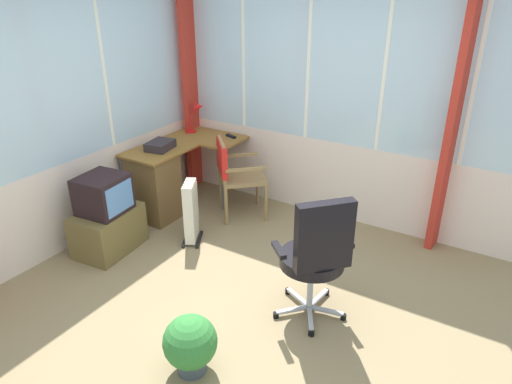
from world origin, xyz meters
The scene contains 14 objects.
ground centered at (0.00, 0.00, -0.03)m, with size 4.85×4.98×0.06m, color #887553.
north_window_panel centered at (0.00, 2.02, 1.32)m, with size 3.85×0.07×2.64m.
east_window_panel centered at (1.96, 0.00, 1.32)m, with size 0.07×3.98×2.64m.
curtain_corner centered at (1.83, 1.89, 1.27)m, with size 0.26×0.07×2.54m, color #B92F23.
curtain_east_far centered at (1.88, -1.09, 1.27)m, with size 0.26×0.07×2.54m, color #B92F23.
desk centered at (0.91, 1.69, 0.41)m, with size 1.29×0.86×0.76m.
desk_lamp centered at (1.74, 1.75, 0.99)m, with size 0.24×0.21×0.36m.
tv_remote centered at (1.76, 1.27, 0.77)m, with size 0.04×0.15×0.02m, color black.
paper_tray centered at (1.01, 1.69, 0.81)m, with size 0.30×0.23×0.09m, color #2C2329.
wooden_armchair centered at (1.35, 0.99, 0.57)m, with size 0.68×0.68×0.89m.
office_chair centered at (0.22, -0.54, 0.61)m, with size 0.61×0.60×1.07m.
tv_on_stand centered at (0.10, 1.61, 0.34)m, with size 0.68×0.50×0.78m.
space_heater centered at (0.68, 1.03, 0.33)m, with size 0.37×0.30×0.65m.
potted_plant centered at (-0.71, -0.07, 0.24)m, with size 0.37×0.37×0.44m.
Camera 1 is at (-2.49, -1.67, 2.45)m, focal length 32.34 mm.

